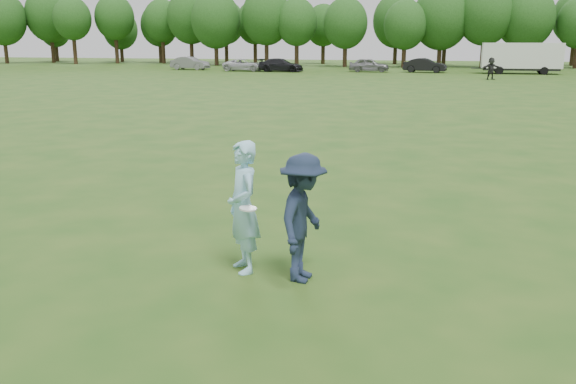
{
  "coord_description": "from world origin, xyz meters",
  "views": [
    {
      "loc": [
        3.05,
        -9.03,
        3.61
      ],
      "look_at": [
        0.67,
        0.65,
        1.1
      ],
      "focal_mm": 38.0,
      "sensor_mm": 36.0,
      "label": 1
    }
  ],
  "objects_px": {
    "car_b": "(190,63)",
    "car_d": "(281,65)",
    "car_f": "(425,65)",
    "cargo_trailer": "(521,57)",
    "car_e": "(369,65)",
    "defender": "(303,218)",
    "player_far_d": "(491,69)",
    "thrower": "(243,207)",
    "car_c": "(245,65)"
  },
  "relations": [
    {
      "from": "car_d",
      "to": "car_e",
      "type": "distance_m",
      "value": 9.88
    },
    {
      "from": "car_b",
      "to": "car_e",
      "type": "distance_m",
      "value": 21.48
    },
    {
      "from": "defender",
      "to": "cargo_trailer",
      "type": "height_order",
      "value": "cargo_trailer"
    },
    {
      "from": "defender",
      "to": "car_c",
      "type": "xyz_separation_m",
      "value": [
        -19.99,
        59.52,
        -0.3
      ]
    },
    {
      "from": "car_e",
      "to": "player_far_d",
      "type": "bearing_deg",
      "value": -135.11
    },
    {
      "from": "thrower",
      "to": "player_far_d",
      "type": "height_order",
      "value": "thrower"
    },
    {
      "from": "thrower",
      "to": "car_f",
      "type": "height_order",
      "value": "thrower"
    },
    {
      "from": "player_far_d",
      "to": "car_f",
      "type": "distance_m",
      "value": 12.56
    },
    {
      "from": "thrower",
      "to": "car_d",
      "type": "xyz_separation_m",
      "value": [
        -14.56,
        58.93,
        -0.31
      ]
    },
    {
      "from": "defender",
      "to": "car_d",
      "type": "distance_m",
      "value": 61.1
    },
    {
      "from": "player_far_d",
      "to": "car_b",
      "type": "height_order",
      "value": "player_far_d"
    },
    {
      "from": "car_e",
      "to": "cargo_trailer",
      "type": "distance_m",
      "value": 16.05
    },
    {
      "from": "car_b",
      "to": "car_d",
      "type": "height_order",
      "value": "car_b"
    },
    {
      "from": "car_b",
      "to": "car_f",
      "type": "xyz_separation_m",
      "value": [
        27.6,
        0.39,
        0.0
      ]
    },
    {
      "from": "player_far_d",
      "to": "cargo_trailer",
      "type": "distance_m",
      "value": 11.23
    },
    {
      "from": "defender",
      "to": "car_b",
      "type": "distance_m",
      "value": 66.95
    },
    {
      "from": "car_e",
      "to": "car_b",
      "type": "bearing_deg",
      "value": 85.61
    },
    {
      "from": "car_b",
      "to": "car_f",
      "type": "relative_size",
      "value": 1.0
    },
    {
      "from": "car_d",
      "to": "car_e",
      "type": "xyz_separation_m",
      "value": [
        9.67,
        2.01,
        0.03
      ]
    },
    {
      "from": "car_c",
      "to": "car_b",
      "type": "bearing_deg",
      "value": 78.73
    },
    {
      "from": "car_e",
      "to": "car_f",
      "type": "relative_size",
      "value": 0.96
    },
    {
      "from": "car_c",
      "to": "thrower",
      "type": "bearing_deg",
      "value": -161.44
    },
    {
      "from": "defender",
      "to": "car_f",
      "type": "xyz_separation_m",
      "value": [
        0.23,
        61.48,
        -0.22
      ]
    },
    {
      "from": "car_d",
      "to": "thrower",
      "type": "bearing_deg",
      "value": -164.93
    },
    {
      "from": "car_b",
      "to": "car_c",
      "type": "distance_m",
      "value": 7.54
    },
    {
      "from": "car_d",
      "to": "cargo_trailer",
      "type": "xyz_separation_m",
      "value": [
        25.69,
        2.0,
        1.04
      ]
    },
    {
      "from": "defender",
      "to": "car_e",
      "type": "bearing_deg",
      "value": 10.61
    },
    {
      "from": "player_far_d",
      "to": "car_b",
      "type": "relative_size",
      "value": 0.43
    },
    {
      "from": "car_b",
      "to": "car_c",
      "type": "height_order",
      "value": "car_b"
    },
    {
      "from": "thrower",
      "to": "car_b",
      "type": "relative_size",
      "value": 0.45
    },
    {
      "from": "car_c",
      "to": "car_f",
      "type": "height_order",
      "value": "car_f"
    },
    {
      "from": "car_d",
      "to": "car_b",
      "type": "bearing_deg",
      "value": 81.51
    },
    {
      "from": "car_f",
      "to": "defender",
      "type": "bearing_deg",
      "value": -172.88
    },
    {
      "from": "thrower",
      "to": "car_c",
      "type": "xyz_separation_m",
      "value": [
        -18.99,
        59.37,
        -0.36
      ]
    },
    {
      "from": "defender",
      "to": "car_b",
      "type": "height_order",
      "value": "defender"
    },
    {
      "from": "thrower",
      "to": "car_f",
      "type": "distance_m",
      "value": 61.34
    },
    {
      "from": "car_f",
      "to": "cargo_trailer",
      "type": "bearing_deg",
      "value": -84.98
    },
    {
      "from": "car_d",
      "to": "car_f",
      "type": "distance_m",
      "value": 15.97
    },
    {
      "from": "defender",
      "to": "cargo_trailer",
      "type": "xyz_separation_m",
      "value": [
        10.13,
        61.08,
        0.79
      ]
    },
    {
      "from": "thrower",
      "to": "defender",
      "type": "bearing_deg",
      "value": 45.62
    },
    {
      "from": "player_far_d",
      "to": "car_b",
      "type": "distance_m",
      "value": 35.36
    },
    {
      "from": "thrower",
      "to": "car_e",
      "type": "bearing_deg",
      "value": 148.9
    },
    {
      "from": "car_b",
      "to": "car_f",
      "type": "bearing_deg",
      "value": -83.04
    },
    {
      "from": "player_far_d",
      "to": "car_e",
      "type": "relative_size",
      "value": 0.44
    },
    {
      "from": "cargo_trailer",
      "to": "car_e",
      "type": "bearing_deg",
      "value": 179.96
    },
    {
      "from": "car_e",
      "to": "cargo_trailer",
      "type": "xyz_separation_m",
      "value": [
        16.02,
        -0.01,
        1.01
      ]
    },
    {
      "from": "defender",
      "to": "car_e",
      "type": "distance_m",
      "value": 61.38
    },
    {
      "from": "car_e",
      "to": "cargo_trailer",
      "type": "relative_size",
      "value": 0.5
    },
    {
      "from": "defender",
      "to": "player_far_d",
      "type": "relative_size",
      "value": 0.99
    },
    {
      "from": "defender",
      "to": "player_far_d",
      "type": "xyz_separation_m",
      "value": [
        6.38,
        50.53,
        0.01
      ]
    }
  ]
}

